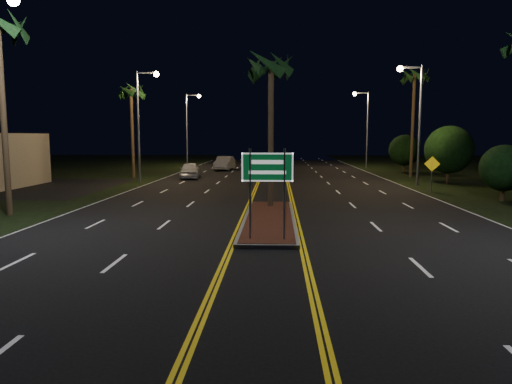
# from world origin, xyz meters

# --- Properties ---
(ground) EXTENTS (120.00, 120.00, 0.00)m
(ground) POSITION_xyz_m (0.00, 0.00, 0.00)
(ground) COLOR black
(ground) RESTS_ON ground
(median_island) EXTENTS (2.25, 10.25, 0.17)m
(median_island) POSITION_xyz_m (0.00, 7.00, 0.08)
(median_island) COLOR gray
(median_island) RESTS_ON ground
(highway_sign) EXTENTS (1.80, 0.08, 3.20)m
(highway_sign) POSITION_xyz_m (0.00, 2.80, 2.40)
(highway_sign) COLOR gray
(highway_sign) RESTS_ON ground
(streetlight_left_mid) EXTENTS (1.91, 0.44, 9.00)m
(streetlight_left_mid) POSITION_xyz_m (-10.61, 24.00, 5.66)
(streetlight_left_mid) COLOR gray
(streetlight_left_mid) RESTS_ON ground
(streetlight_left_far) EXTENTS (1.91, 0.44, 9.00)m
(streetlight_left_far) POSITION_xyz_m (-10.61, 44.00, 5.66)
(streetlight_left_far) COLOR gray
(streetlight_left_far) RESTS_ON ground
(streetlight_right_mid) EXTENTS (1.91, 0.44, 9.00)m
(streetlight_right_mid) POSITION_xyz_m (10.61, 22.00, 5.66)
(streetlight_right_mid) COLOR gray
(streetlight_right_mid) RESTS_ON ground
(streetlight_right_far) EXTENTS (1.91, 0.44, 9.00)m
(streetlight_right_far) POSITION_xyz_m (10.61, 42.00, 5.66)
(streetlight_right_far) COLOR gray
(streetlight_right_far) RESTS_ON ground
(palm_median) EXTENTS (2.40, 2.40, 8.30)m
(palm_median) POSITION_xyz_m (0.00, 10.50, 7.28)
(palm_median) COLOR #382819
(palm_median) RESTS_ON ground
(palm_left_far) EXTENTS (2.40, 2.40, 8.80)m
(palm_left_far) POSITION_xyz_m (-12.80, 28.00, 7.75)
(palm_left_far) COLOR #382819
(palm_left_far) RESTS_ON ground
(palm_right_far) EXTENTS (2.40, 2.40, 10.30)m
(palm_right_far) POSITION_xyz_m (12.80, 30.00, 9.14)
(palm_right_far) COLOR #382819
(palm_right_far) RESTS_ON ground
(shrub_near) EXTENTS (2.70, 2.70, 3.30)m
(shrub_near) POSITION_xyz_m (13.50, 14.00, 1.95)
(shrub_near) COLOR #382819
(shrub_near) RESTS_ON ground
(shrub_mid) EXTENTS (3.78, 3.78, 4.62)m
(shrub_mid) POSITION_xyz_m (14.00, 24.00, 2.73)
(shrub_mid) COLOR #382819
(shrub_mid) RESTS_ON ground
(shrub_far) EXTENTS (3.24, 3.24, 3.96)m
(shrub_far) POSITION_xyz_m (13.80, 36.00, 2.34)
(shrub_far) COLOR #382819
(shrub_far) RESTS_ON ground
(car_near) EXTENTS (2.79, 5.31, 1.69)m
(car_near) POSITION_xyz_m (-7.59, 27.99, 0.85)
(car_near) COLOR silver
(car_near) RESTS_ON ground
(car_far) EXTENTS (2.82, 5.58, 1.80)m
(car_far) POSITION_xyz_m (-5.61, 38.25, 0.90)
(car_far) COLOR #BABBC5
(car_far) RESTS_ON ground
(warning_sign) EXTENTS (0.94, 0.45, 2.44)m
(warning_sign) POSITION_xyz_m (10.80, 18.24, 1.58)
(warning_sign) COLOR gray
(warning_sign) RESTS_ON ground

